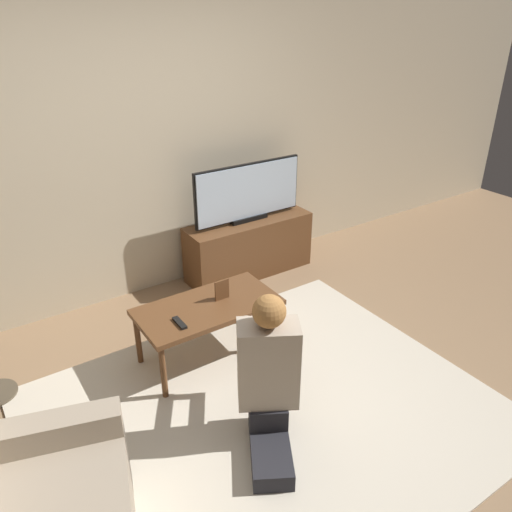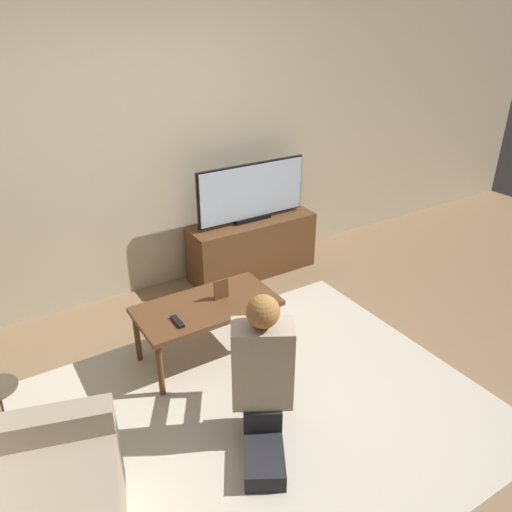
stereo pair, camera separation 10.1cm
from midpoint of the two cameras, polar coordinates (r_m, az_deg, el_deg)
ground_plane at (r=3.29m, az=1.72°, el=-17.70°), size 10.00×10.00×0.00m
wall_back at (r=4.22m, az=-13.01°, el=12.28°), size 10.00×0.06×2.60m
rug at (r=3.28m, az=1.73°, el=-17.60°), size 2.75×2.26×0.02m
tv_stand at (r=4.70m, az=0.18°, el=1.05°), size 1.21×0.37×0.54m
tv at (r=4.49m, az=0.17°, el=7.30°), size 1.08×0.08×0.53m
coffee_table at (r=3.52m, az=-4.80°, el=-6.15°), size 0.98×0.51×0.45m
person_kneeling at (r=2.85m, az=1.79°, el=-13.32°), size 0.63×0.84×0.96m
picture_frame at (r=3.51m, az=-3.19°, el=-3.83°), size 0.11×0.01×0.15m
remote at (r=3.32m, az=-8.10°, el=-7.42°), size 0.04×0.15×0.02m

